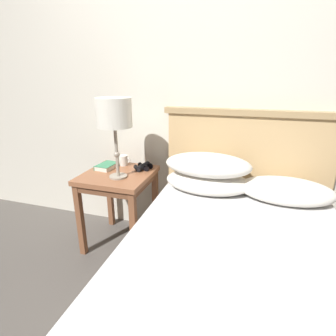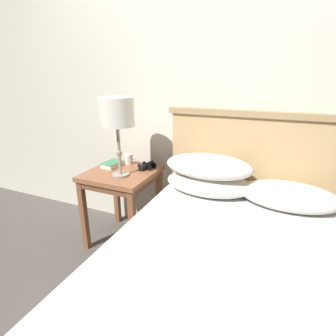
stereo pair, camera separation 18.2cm
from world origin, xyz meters
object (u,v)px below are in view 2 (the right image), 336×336
coffee_mug (129,159)px  book_on_nightstand (112,164)px  nightstand (122,182)px  table_lamp (117,114)px  bed (218,297)px  binoculars_pair (147,166)px

coffee_mug → book_on_nightstand: bearing=-130.8°
nightstand → table_lamp: size_ratio=1.09×
nightstand → bed: (0.93, -0.62, -0.22)m
book_on_nightstand → coffee_mug: bearing=49.2°
binoculars_pair → coffee_mug: (-0.19, 0.05, 0.02)m
bed → coffee_mug: bearing=140.2°
bed → book_on_nightstand: bed is taller
bed → binoculars_pair: (-0.78, 0.76, 0.33)m
bed → binoculars_pair: bed is taller
nightstand → table_lamp: bearing=-60.2°
coffee_mug → bed: bearing=-39.8°
bed → book_on_nightstand: size_ratio=10.84×
bed → table_lamp: 1.29m
binoculars_pair → table_lamp: bearing=-116.3°
book_on_nightstand → table_lamp: bearing=-39.8°
table_lamp → coffee_mug: bearing=107.7°
bed → nightstand: bearing=146.2°
coffee_mug → table_lamp: bearing=-72.3°
nightstand → book_on_nightstand: book_on_nightstand is taller
binoculars_pair → coffee_mug: 0.20m
nightstand → binoculars_pair: (0.15, 0.14, 0.11)m
nightstand → book_on_nightstand: (-0.14, 0.07, 0.11)m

